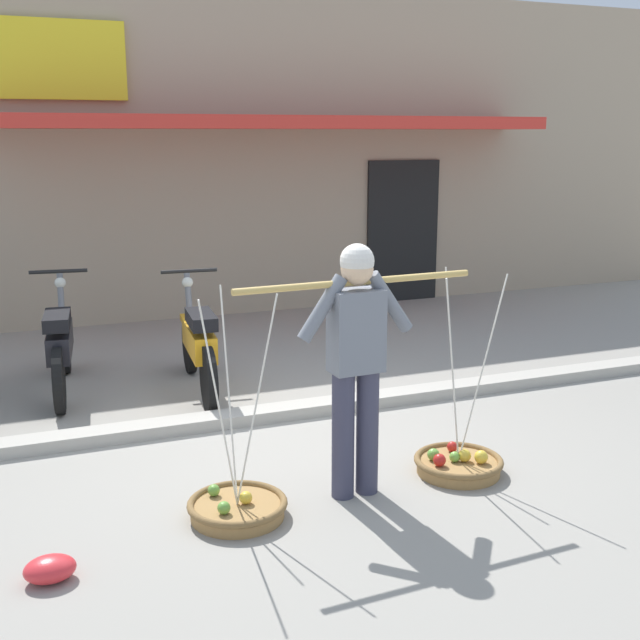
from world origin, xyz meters
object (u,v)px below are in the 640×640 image
motorcycle_third_in_row (198,345)px  fruit_vendor (356,354)px  motorcycle_second_in_row (61,346)px  plastic_litter_bag (50,569)px  fruit_basket_right_side (237,506)px  fruit_basket_left_side (458,463)px

motorcycle_third_in_row → fruit_vendor: bearing=-79.9°
motorcycle_second_in_row → plastic_litter_bag: bearing=-95.6°
fruit_basket_right_side → motorcycle_third_in_row: fruit_basket_right_side is taller
motorcycle_second_in_row → motorcycle_third_in_row: (1.19, -0.44, 0.00)m
fruit_basket_right_side → motorcycle_second_in_row: 3.16m
fruit_basket_left_side → fruit_basket_right_side: bearing=-177.3°
fruit_vendor → plastic_litter_bag: size_ratio=6.05×
fruit_basket_right_side → motorcycle_third_in_row: bearing=81.8°
fruit_vendor → fruit_basket_right_side: 1.23m
motorcycle_third_in_row → plastic_litter_bag: motorcycle_third_in_row is taller
fruit_vendor → motorcycle_third_in_row: bearing=100.1°
fruit_basket_left_side → motorcycle_third_in_row: fruit_basket_left_side is taller
fruit_basket_left_side → plastic_litter_bag: size_ratio=5.18×
motorcycle_second_in_row → fruit_basket_right_side: bearing=-74.9°
fruit_vendor → plastic_litter_bag: 2.21m
fruit_basket_right_side → plastic_litter_bag: size_ratio=5.18×
fruit_vendor → fruit_basket_right_side: (-0.83, -0.04, -0.90)m
fruit_basket_right_side → motorcycle_second_in_row: bearing=105.1°
plastic_litter_bag → motorcycle_second_in_row: bearing=84.4°
fruit_basket_left_side → motorcycle_third_in_row: bearing=117.1°
fruit_vendor → motorcycle_second_in_row: fruit_vendor is taller
fruit_basket_left_side → plastic_litter_bag: bearing=-171.6°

